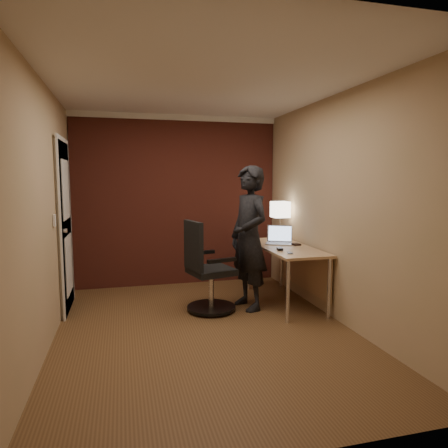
% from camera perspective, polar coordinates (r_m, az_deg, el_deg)
% --- Properties ---
extents(room, '(4.00, 4.00, 4.00)m').
position_cam_1_polar(room, '(5.52, -8.88, 4.23)').
color(room, brown).
rests_on(room, ground).
extents(desk, '(0.60, 1.50, 0.73)m').
position_cam_1_polar(desk, '(5.17, 9.40, -4.50)').
color(desk, tan).
rests_on(desk, ground).
extents(desk_lamp, '(0.22, 0.22, 0.54)m').
position_cam_1_polar(desk_lamp, '(5.58, 8.04, 1.99)').
color(desk_lamp, silver).
rests_on(desk_lamp, desk).
extents(laptop, '(0.41, 0.38, 0.23)m').
position_cam_1_polar(laptop, '(5.31, 7.89, -2.07)').
color(laptop, silver).
rests_on(laptop, desk).
extents(mouse, '(0.08, 0.11, 0.03)m').
position_cam_1_polar(mouse, '(4.80, 7.99, -3.56)').
color(mouse, black).
rests_on(mouse, desk).
extents(phone, '(0.10, 0.13, 0.01)m').
position_cam_1_polar(phone, '(4.63, 9.43, -4.09)').
color(phone, black).
rests_on(phone, desk).
extents(wallet, '(0.10, 0.12, 0.02)m').
position_cam_1_polar(wallet, '(5.21, 10.24, -2.87)').
color(wallet, black).
rests_on(wallet, desk).
extents(office_chair, '(0.59, 0.66, 1.07)m').
position_cam_1_polar(office_chair, '(4.75, -2.58, -6.98)').
color(office_chair, black).
rests_on(office_chair, ground).
extents(person, '(0.56, 0.72, 1.74)m').
position_cam_1_polar(person, '(4.83, 3.60, -1.99)').
color(person, black).
rests_on(person, ground).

